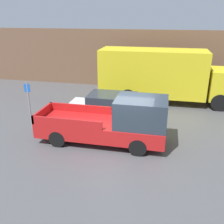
% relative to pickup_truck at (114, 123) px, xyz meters
% --- Properties ---
extents(ground_plane, '(60.00, 60.00, 0.00)m').
position_rel_pickup_truck_xyz_m(ground_plane, '(0.44, -0.19, -1.01)').
color(ground_plane, '#4C4C4F').
extents(building_wall, '(28.00, 0.15, 4.45)m').
position_rel_pickup_truck_xyz_m(building_wall, '(0.44, 9.65, 1.21)').
color(building_wall, brown).
rests_on(building_wall, ground).
extents(pickup_truck, '(5.76, 1.93, 2.22)m').
position_rel_pickup_truck_xyz_m(pickup_truck, '(0.00, 0.00, 0.00)').
color(pickup_truck, red).
rests_on(pickup_truck, ground).
extents(car, '(4.65, 1.94, 1.51)m').
position_rel_pickup_truck_xyz_m(car, '(-0.72, 2.53, -0.25)').
color(car, silver).
rests_on(car, ground).
extents(delivery_truck, '(8.93, 2.43, 3.41)m').
position_rel_pickup_truck_xyz_m(delivery_truck, '(1.90, 6.44, 0.83)').
color(delivery_truck, gold).
rests_on(delivery_truck, ground).
extents(parking_sign, '(0.30, 0.07, 2.45)m').
position_rel_pickup_truck_xyz_m(parking_sign, '(-4.50, 0.68, 0.37)').
color(parking_sign, gray).
rests_on(parking_sign, ground).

